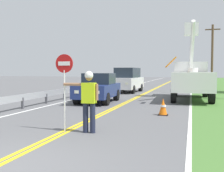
{
  "coord_description": "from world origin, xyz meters",
  "views": [
    {
      "loc": [
        3.64,
        -4.25,
        1.83
      ],
      "look_at": [
        0.44,
        6.94,
        1.2
      ],
      "focal_mm": 44.8,
      "sensor_mm": 36.0,
      "label": 1
    }
  ],
  "objects": [
    {
      "name": "centerline_yellow_right",
      "position": [
        0.09,
        20.0,
        0.01
      ],
      "size": [
        0.11,
        110.0,
        0.01
      ],
      "primitive_type": "cube",
      "color": "yellow",
      "rests_on": "ground"
    },
    {
      "name": "utility_pole_mid",
      "position": [
        6.06,
        33.1,
        3.99
      ],
      "size": [
        1.8,
        0.28,
        7.63
      ],
      "color": "brown",
      "rests_on": "ground"
    },
    {
      "name": "utility_bucket_truck",
      "position": [
        3.58,
        14.66,
        1.4
      ],
      "size": [
        2.67,
        6.89,
        5.04
      ],
      "color": "white",
      "rests_on": "ground"
    },
    {
      "name": "guardrail_left_shoulder",
      "position": [
        -4.2,
        15.44,
        0.52
      ],
      "size": [
        0.1,
        32.0,
        0.71
      ],
      "color": "#9EA0A3",
      "rests_on": "ground"
    },
    {
      "name": "oncoming_sedan_nearest",
      "position": [
        -1.61,
        11.15,
        0.83
      ],
      "size": [
        2.07,
        4.18,
        1.7
      ],
      "color": "navy",
      "rests_on": "ground"
    },
    {
      "name": "stop_sign_paddle",
      "position": [
        -0.05,
        3.42,
        1.71
      ],
      "size": [
        0.56,
        0.04,
        2.33
      ],
      "color": "silver",
      "rests_on": "ground"
    },
    {
      "name": "centerline_yellow_left",
      "position": [
        -0.09,
        20.0,
        0.01
      ],
      "size": [
        0.11,
        110.0,
        0.01
      ],
      "primitive_type": "cube",
      "color": "yellow",
      "rests_on": "ground"
    },
    {
      "name": "flagger_worker",
      "position": [
        0.72,
        3.44,
        1.05
      ],
      "size": [
        1.09,
        0.25,
        1.83
      ],
      "color": "#1E2338",
      "rests_on": "ground"
    },
    {
      "name": "traffic_cone_lead",
      "position": [
        2.51,
        7.35,
        0.34
      ],
      "size": [
        0.4,
        0.4,
        0.7
      ],
      "color": "orange",
      "rests_on": "ground"
    },
    {
      "name": "edge_line_right",
      "position": [
        3.6,
        20.0,
        0.01
      ],
      "size": [
        0.12,
        110.0,
        0.01
      ],
      "primitive_type": "cube",
      "color": "silver",
      "rests_on": "ground"
    },
    {
      "name": "oncoming_suv_second",
      "position": [
        -1.67,
        19.19,
        1.06
      ],
      "size": [
        2.07,
        4.67,
        2.1
      ],
      "color": "silver",
      "rests_on": "ground"
    },
    {
      "name": "edge_line_left",
      "position": [
        -3.6,
        20.0,
        0.01
      ],
      "size": [
        0.12,
        110.0,
        0.01
      ],
      "primitive_type": "cube",
      "color": "silver",
      "rests_on": "ground"
    }
  ]
}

